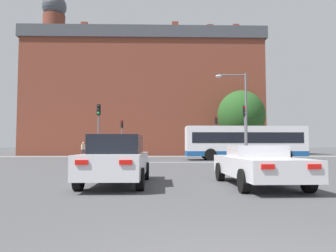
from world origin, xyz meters
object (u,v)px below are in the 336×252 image
at_px(street_lamp_junction, 240,107).
at_px(pedestrian_walking_east, 245,148).
at_px(bus_crossing_lead, 244,142).
at_px(traffic_light_far_right, 216,130).
at_px(car_roadster_right, 258,165).
at_px(traffic_light_near_right, 245,124).
at_px(traffic_light_near_left, 98,123).
at_px(pedestrian_waiting, 231,148).
at_px(traffic_light_far_left, 122,132).
at_px(car_saloon_left, 117,160).
at_px(pedestrian_walking_west, 83,148).

height_order(street_lamp_junction, pedestrian_walking_east, street_lamp_junction).
xyz_separation_m(bus_crossing_lead, traffic_light_far_right, (-1.02, 8.36, 1.45)).
distance_m(car_roadster_right, traffic_light_near_right, 15.24).
bearing_deg(car_roadster_right, traffic_light_far_right, 81.43).
distance_m(traffic_light_near_left, pedestrian_waiting, 18.27).
relative_size(bus_crossing_lead, traffic_light_far_right, 2.28).
relative_size(traffic_light_far_left, traffic_light_far_right, 0.90).
height_order(car_saloon_left, traffic_light_far_left, traffic_light_far_left).
height_order(street_lamp_junction, pedestrian_waiting, street_lamp_junction).
relative_size(traffic_light_near_right, traffic_light_far_right, 0.96).
bearing_deg(pedestrian_walking_west, car_saloon_left, -117.15).
xyz_separation_m(bus_crossing_lead, pedestrian_waiting, (0.82, 8.93, -0.61)).
bearing_deg(pedestrian_walking_west, pedestrian_waiting, -45.18).
relative_size(traffic_light_far_left, traffic_light_near_left, 0.93).
xyz_separation_m(car_roadster_right, pedestrian_walking_east, (6.71, 26.87, 0.29)).
bearing_deg(traffic_light_far_left, pedestrian_walking_east, 2.42).
height_order(car_roadster_right, street_lamp_junction, street_lamp_junction).
xyz_separation_m(traffic_light_near_left, pedestrian_walking_east, (14.35, 12.54, -1.97)).
bearing_deg(pedestrian_walking_east, car_roadster_right, -97.09).
bearing_deg(pedestrian_walking_west, pedestrian_walking_east, -45.96).
xyz_separation_m(car_saloon_left, pedestrian_waiting, (9.61, 26.73, 0.15)).
relative_size(bus_crossing_lead, pedestrian_waiting, 6.31).
relative_size(traffic_light_near_left, pedestrian_walking_east, 2.68).
height_order(car_saloon_left, bus_crossing_lead, bus_crossing_lead).
bearing_deg(car_saloon_left, pedestrian_walking_east, 67.72).
height_order(car_saloon_left, pedestrian_walking_east, pedestrian_walking_east).
bearing_deg(street_lamp_junction, car_roadster_right, -102.06).
distance_m(traffic_light_near_right, pedestrian_walking_west, 20.50).
height_order(car_saloon_left, traffic_light_near_left, traffic_light_near_left).
bearing_deg(car_roadster_right, car_saloon_left, 172.49).
bearing_deg(pedestrian_waiting, traffic_light_near_left, 19.02).
bearing_deg(pedestrian_walking_west, traffic_light_near_left, -114.97).
bearing_deg(traffic_light_near_left, traffic_light_far_right, 48.27).
bearing_deg(traffic_light_near_left, pedestrian_walking_east, 41.16).
relative_size(traffic_light_far_right, traffic_light_near_left, 1.04).
relative_size(car_roadster_right, pedestrian_walking_east, 3.04).
height_order(car_roadster_right, traffic_light_far_right, traffic_light_far_right).
bearing_deg(traffic_light_near_left, traffic_light_far_left, 88.27).
bearing_deg(traffic_light_near_right, car_saloon_left, -119.14).
distance_m(traffic_light_near_right, pedestrian_waiting, 12.80).
relative_size(traffic_light_far_right, pedestrian_walking_west, 2.70).
height_order(traffic_light_near_right, pedestrian_walking_west, traffic_light_near_right).
bearing_deg(pedestrian_waiting, street_lamp_junction, 54.63).
bearing_deg(street_lamp_junction, traffic_light_near_right, 17.47).
height_order(car_roadster_right, traffic_light_near_left, traffic_light_near_left).
bearing_deg(traffic_light_far_right, pedestrian_waiting, 17.14).
height_order(pedestrian_waiting, pedestrian_walking_east, pedestrian_waiting).
distance_m(traffic_light_near_right, traffic_light_far_right, 11.97).
relative_size(traffic_light_near_right, pedestrian_waiting, 2.65).
bearing_deg(pedestrian_walking_west, bus_crossing_lead, -73.33).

